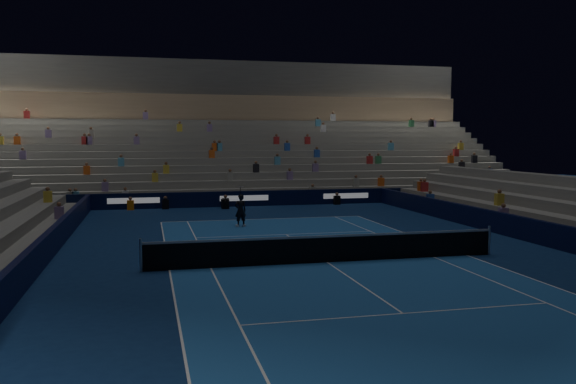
% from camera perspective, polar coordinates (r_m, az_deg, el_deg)
% --- Properties ---
extents(ground, '(90.00, 90.00, 0.00)m').
position_cam_1_polar(ground, '(21.19, 3.78, -6.78)').
color(ground, '#0D2450').
rests_on(ground, ground).
extents(court_surface, '(10.97, 23.77, 0.01)m').
position_cam_1_polar(court_surface, '(21.19, 3.78, -6.77)').
color(court_surface, '#1B5199').
rests_on(court_surface, ground).
extents(sponsor_barrier_far, '(44.00, 0.25, 1.00)m').
position_cam_1_polar(sponsor_barrier_far, '(38.99, -4.26, -0.64)').
color(sponsor_barrier_far, black).
rests_on(sponsor_barrier_far, ground).
extents(sponsor_barrier_east, '(0.25, 37.00, 1.00)m').
position_cam_1_polar(sponsor_barrier_east, '(25.65, 25.03, -4.04)').
color(sponsor_barrier_east, black).
rests_on(sponsor_barrier_east, ground).
extents(sponsor_barrier_west, '(0.25, 37.00, 1.00)m').
position_cam_1_polar(sponsor_barrier_west, '(20.49, -23.27, -6.16)').
color(sponsor_barrier_west, black).
rests_on(sponsor_barrier_west, ground).
extents(grandstand_main, '(44.00, 15.20, 11.20)m').
position_cam_1_polar(grandstand_main, '(48.12, -6.06, 3.85)').
color(grandstand_main, slate).
rests_on(grandstand_main, ground).
extents(tennis_net, '(12.90, 0.10, 1.10)m').
position_cam_1_polar(tennis_net, '(21.09, 3.79, -5.44)').
color(tennis_net, '#B2B2B7').
rests_on(tennis_net, ground).
extents(tennis_player, '(0.66, 0.49, 1.63)m').
position_cam_1_polar(tennis_player, '(29.78, -4.58, -1.77)').
color(tennis_player, black).
rests_on(tennis_player, ground).
extents(broadcast_camera, '(0.47, 0.91, 0.60)m').
position_cam_1_polar(broadcast_camera, '(37.75, -6.06, -1.13)').
color(broadcast_camera, black).
rests_on(broadcast_camera, ground).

